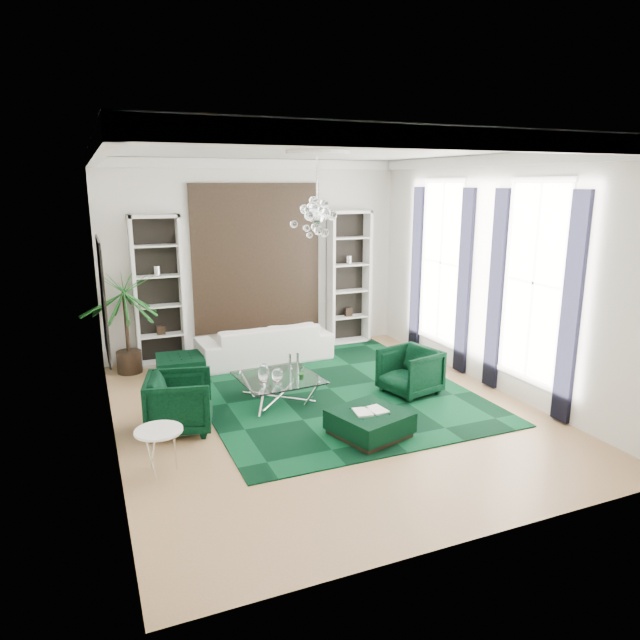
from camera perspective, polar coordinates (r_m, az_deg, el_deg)
name	(u,v)px	position (r m, az deg, el deg)	size (l,w,h in m)	color
floor	(326,411)	(8.74, 0.55, -9.09)	(6.00, 7.00, 0.02)	tan
ceiling	(326,148)	(8.07, 0.62, 16.80)	(6.00, 7.00, 0.02)	white
wall_back	(256,258)	(11.46, -6.40, 6.21)	(6.00, 0.02, 3.80)	silver
wall_front	(483,352)	(5.24, 15.94, -3.14)	(6.00, 0.02, 3.80)	silver
wall_left	(103,304)	(7.55, -20.92, 1.54)	(0.02, 7.00, 3.80)	silver
wall_right	(495,274)	(9.76, 17.09, 4.40)	(0.02, 7.00, 3.80)	silver
crown_molding	(326,157)	(8.07, 0.62, 16.02)	(6.00, 7.00, 0.18)	white
ceiling_medallion	(318,152)	(8.34, -0.23, 16.42)	(0.90, 0.90, 0.05)	white
tapestry	(257,258)	(11.41, -6.33, 6.18)	(2.50, 0.06, 2.80)	black
shelving_left	(158,291)	(10.96, -15.86, 2.79)	(0.90, 0.38, 2.80)	white
shelving_right	(349,278)	(12.04, 2.90, 4.22)	(0.90, 0.38, 2.80)	white
painting	(104,298)	(8.15, -20.78, 2.03)	(0.04, 1.30, 1.60)	black
window_near	(534,283)	(9.09, 20.59, 3.48)	(0.03, 1.10, 2.90)	white
curtain_near_a	(571,310)	(8.57, 23.81, 0.91)	(0.07, 0.30, 3.25)	black
curtain_near_b	(496,291)	(9.68, 17.19, 2.82)	(0.07, 0.30, 3.25)	black
window_far	(441,263)	(10.93, 12.01, 5.64)	(0.03, 1.10, 2.90)	white
curtain_far_a	(464,283)	(10.32, 14.23, 3.65)	(0.07, 0.30, 3.25)	black
curtain_far_b	(416,270)	(11.59, 9.63, 4.93)	(0.07, 0.30, 3.25)	black
rug	(329,389)	(9.56, 0.94, -6.91)	(4.20, 5.00, 0.02)	black
sofa	(264,343)	(10.99, -5.59, -2.26)	(2.52, 0.98, 0.74)	white
armchair_left	(180,403)	(8.17, -13.86, -8.04)	(0.86, 0.89, 0.81)	black
armchair_right	(410,371)	(9.38, 8.97, -5.11)	(0.81, 0.83, 0.76)	black
coffee_table	(279,389)	(9.02, -4.16, -6.93)	(1.19, 1.19, 0.41)	white
ottoman_side	(181,367)	(10.43, -13.77, -4.55)	(0.81, 0.81, 0.36)	black
ottoman_front	(369,424)	(7.86, 4.97, -10.32)	(0.90, 0.90, 0.36)	black
book	(370,410)	(7.78, 5.00, -9.00)	(0.45, 0.30, 0.03)	white
side_table	(160,452)	(7.15, -15.70, -12.57)	(0.56, 0.56, 0.54)	white
palm	(125,308)	(10.65, -18.92, 1.17)	(1.50, 1.50, 2.41)	#19591E
chandelier	(317,218)	(8.62, -0.32, 10.21)	(0.81, 0.81, 0.73)	white
table_plant	(302,372)	(8.78, -1.84, -5.26)	(0.13, 0.10, 0.23)	#19591E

